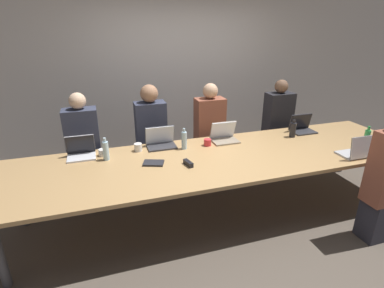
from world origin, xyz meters
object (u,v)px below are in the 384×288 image
bottle_far_left (106,150)px  cup_far_center (208,142)px  laptop_far_center (224,135)px  laptop_far_midleft (161,141)px  bottle_far_right (293,130)px  laptop_far_right (302,127)px  laptop_near_right (359,150)px  bottle_near_right (366,139)px  person_far_center (209,134)px  cup_far_left (103,152)px  person_far_midleft (152,138)px  laptop_far_left (81,151)px  person_far_right (277,127)px  bottle_far_midleft (184,140)px  cup_near_right (375,149)px  person_far_left (84,150)px  stapler (188,163)px  cup_far_midleft (138,147)px

bottle_far_left → cup_far_center: size_ratio=2.87×
laptop_far_center → laptop_far_midleft: bearing=175.3°
bottle_far_right → laptop_far_right: bearing=30.2°
laptop_near_right → bottle_near_right: bearing=-147.2°
bottle_far_right → person_far_center: bearing=147.6°
cup_far_left → laptop_far_center: 1.49m
cup_far_left → cup_far_center: (1.24, -0.07, 0.00)m
person_far_midleft → bottle_far_right: 1.88m
laptop_far_left → laptop_far_midleft: bearing=2.2°
person_far_right → bottle_far_right: size_ratio=5.97×
bottle_near_right → laptop_far_left: 3.33m
bottle_far_midleft → cup_near_right: size_ratio=2.46×
cup_near_right → person_far_right: bearing=107.0°
laptop_far_left → cup_far_center: laptop_far_left is taller
laptop_far_center → bottle_far_midleft: bearing=-169.7°
person_far_midleft → cup_near_right: (2.35, -1.39, 0.10)m
person_far_left → bottle_far_right: person_far_left is taller
person_far_midleft → laptop_far_center: size_ratio=4.31×
person_far_left → stapler: 1.44m
laptop_far_midleft → laptop_far_right: size_ratio=1.08×
cup_near_right → cup_far_left: size_ratio=1.17×
person_far_center → laptop_near_right: bearing=-47.3°
laptop_near_right → person_far_center: size_ratio=0.26×
cup_far_center → cup_far_left: bearing=176.6°
person_far_center → person_far_right: bearing=0.6°
bottle_far_right → cup_near_right: bearing=-52.2°
cup_near_right → bottle_far_right: 0.95m
cup_far_midleft → bottle_far_midleft: 0.55m
stapler → bottle_far_left: bearing=140.6°
bottle_far_right → laptop_far_center: bearing=171.0°
person_far_center → cup_far_center: bearing=-113.2°
cup_far_center → bottle_far_right: bearing=-2.8°
bottle_far_midleft → laptop_far_right: (1.73, 0.10, -0.04)m
person_far_left → cup_far_left: bearing=-63.3°
cup_far_left → person_far_center: person_far_center is taller
laptop_near_right → bottle_far_left: size_ratio=1.41×
bottle_far_left → person_far_right: bearing=13.4°
cup_far_midleft → person_far_right: bearing=12.0°
laptop_far_midleft → person_far_left: (-0.90, 0.35, -0.14)m
laptop_far_center → person_far_center: person_far_center is taller
laptop_far_midleft → cup_far_left: laptop_far_midleft is taller
cup_near_right → bottle_far_right: bottle_far_right is taller
bottle_far_midleft → cup_near_right: 2.21m
cup_near_right → bottle_far_right: bearing=127.8°
person_far_midleft → cup_far_midleft: size_ratio=15.45×
laptop_far_midleft → person_far_left: person_far_left is taller
cup_near_right → bottle_near_right: size_ratio=0.38×
cup_far_midleft → stapler: size_ratio=0.59×
bottle_near_right → person_far_left: bearing=160.2°
bottle_far_left → laptop_far_center: size_ratio=0.77×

